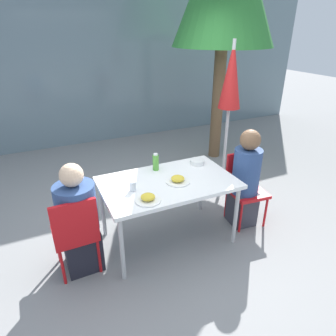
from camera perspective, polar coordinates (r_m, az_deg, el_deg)
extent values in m
plane|color=gray|center=(3.54, 0.00, -13.16)|extent=(24.00, 24.00, 0.00)
cube|color=slate|center=(6.27, -14.79, 18.28)|extent=(10.00, 0.20, 3.00)
cube|color=white|center=(3.13, 0.00, -2.80)|extent=(1.39, 0.86, 0.04)
cylinder|color=#B7B7B7|center=(2.88, -8.75, -15.06)|extent=(0.04, 0.04, 0.70)
cylinder|color=#B7B7B7|center=(3.35, 12.76, -8.87)|extent=(0.04, 0.04, 0.70)
cylinder|color=#B7B7B7|center=(3.46, -12.32, -7.63)|extent=(0.04, 0.04, 0.70)
cylinder|color=#B7B7B7|center=(3.86, 6.30, -3.39)|extent=(0.04, 0.04, 0.70)
cube|color=red|center=(3.07, -17.32, -11.71)|extent=(0.41, 0.41, 0.04)
cube|color=red|center=(2.79, -17.24, -10.03)|extent=(0.40, 0.05, 0.42)
cylinder|color=red|center=(3.32, -20.31, -13.66)|extent=(0.03, 0.03, 0.40)
cylinder|color=red|center=(3.35, -14.47, -12.42)|extent=(0.03, 0.03, 0.40)
cylinder|color=red|center=(3.06, -19.41, -17.42)|extent=(0.03, 0.03, 0.40)
cylinder|color=red|center=(3.09, -12.97, -16.02)|extent=(0.03, 0.03, 0.40)
cube|color=black|center=(3.19, -15.94, -14.35)|extent=(0.35, 0.35, 0.44)
cylinder|color=navy|center=(2.92, -17.02, -7.40)|extent=(0.38, 0.38, 0.48)
sphere|color=beige|center=(2.76, -17.94, -1.29)|extent=(0.21, 0.21, 0.21)
cube|color=red|center=(3.70, 14.86, -4.47)|extent=(0.44, 0.44, 0.04)
cube|color=red|center=(3.72, 13.75, -0.10)|extent=(0.40, 0.07, 0.42)
cylinder|color=red|center=(3.78, 18.07, -8.05)|extent=(0.03, 0.03, 0.40)
cylinder|color=red|center=(3.61, 13.66, -9.22)|extent=(0.03, 0.03, 0.40)
cylinder|color=red|center=(4.01, 15.25, -5.59)|extent=(0.03, 0.03, 0.40)
cylinder|color=red|center=(3.85, 11.00, -6.56)|extent=(0.03, 0.03, 0.40)
cube|color=#383842|center=(3.77, 13.89, -7.21)|extent=(0.31, 0.31, 0.44)
cylinder|color=navy|center=(3.54, 14.70, -0.59)|extent=(0.31, 0.31, 0.53)
sphere|color=brown|center=(3.39, 15.41, 5.19)|extent=(0.23, 0.23, 0.23)
cylinder|color=#333333|center=(4.67, 10.24, -2.79)|extent=(0.36, 0.36, 0.05)
cylinder|color=#BCBCBC|center=(4.29, 11.28, 9.11)|extent=(0.04, 0.04, 2.06)
cone|color=red|center=(4.17, 12.01, 16.96)|extent=(0.30, 0.30, 0.87)
cylinder|color=white|center=(3.10, 1.86, -2.59)|extent=(0.25, 0.25, 0.01)
ellipsoid|color=gold|center=(3.08, 1.87, -2.02)|extent=(0.14, 0.14, 0.06)
cylinder|color=white|center=(2.79, -3.83, -6.11)|extent=(0.24, 0.24, 0.01)
ellipsoid|color=gold|center=(2.77, -3.85, -5.52)|extent=(0.13, 0.13, 0.05)
cylinder|color=#51A338|center=(3.33, -2.36, 1.05)|extent=(0.07, 0.07, 0.18)
cylinder|color=white|center=(3.29, -2.39, 2.60)|extent=(0.05, 0.05, 0.02)
cylinder|color=silver|center=(2.95, -6.74, -3.42)|extent=(0.07, 0.07, 0.10)
cylinder|color=white|center=(3.51, 5.59, 1.19)|extent=(0.17, 0.17, 0.05)
cylinder|color=brown|center=(5.40, 9.37, 11.72)|extent=(0.20, 0.20, 1.90)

